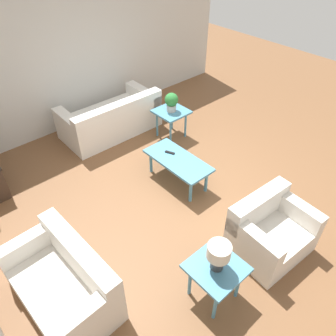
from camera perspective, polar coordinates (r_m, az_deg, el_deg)
The scene contains 11 objects.
ground_plane at distance 5.23m, azimuth 3.23°, elevation -4.23°, with size 14.00×14.00×0.00m, color brown.
wall_right at distance 6.70m, azimuth -15.88°, elevation 18.40°, with size 0.12×7.20×2.70m.
sofa at distance 6.53m, azimuth -9.81°, elevation 8.35°, with size 0.97×1.87×0.77m.
armchair at distance 4.48m, azimuth 17.23°, elevation -10.52°, with size 0.84×1.02×0.77m.
loveseat at distance 4.04m, azimuth -17.49°, elevation -18.61°, with size 1.38×0.83×0.77m.
coffee_table at distance 5.17m, azimuth 1.72°, elevation 1.07°, with size 1.13×0.52×0.45m.
side_table_plant at distance 6.22m, azimuth 0.58°, elevation 9.29°, with size 0.57×0.57×0.56m.
side_table_lamp at distance 3.77m, azimuth 8.32°, elevation -17.35°, with size 0.57×0.57×0.56m.
potted_plant at distance 6.08m, azimuth 0.60°, elevation 11.53°, with size 0.25×0.25×0.35m.
table_lamp at distance 3.52m, azimuth 8.80°, elevation -14.62°, with size 0.25×0.25×0.36m.
remote_control at distance 5.26m, azimuth 0.32°, elevation 2.71°, with size 0.16×0.10×0.02m.
Camera 1 is at (-2.62, 2.72, 3.62)m, focal length 35.00 mm.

